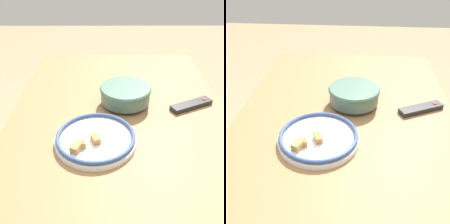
% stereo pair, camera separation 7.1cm
% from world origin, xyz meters
% --- Properties ---
extents(ground_plane, '(8.00, 8.00, 0.00)m').
position_xyz_m(ground_plane, '(0.00, 0.00, 0.00)').
color(ground_plane, '#9E8460').
extents(dining_table, '(1.17, 0.86, 0.77)m').
position_xyz_m(dining_table, '(0.00, 0.00, 0.67)').
color(dining_table, olive).
rests_on(dining_table, ground_plane).
extents(noodle_bowl, '(0.21, 0.21, 0.08)m').
position_xyz_m(noodle_bowl, '(-0.04, 0.03, 0.82)').
color(noodle_bowl, '#4C6B5B').
rests_on(noodle_bowl, dining_table).
extents(food_plate, '(0.28, 0.28, 0.04)m').
position_xyz_m(food_plate, '(0.21, -0.09, 0.79)').
color(food_plate, white).
rests_on(food_plate, dining_table).
extents(tv_remote, '(0.12, 0.19, 0.02)m').
position_xyz_m(tv_remote, '(-0.01, 0.30, 0.78)').
color(tv_remote, black).
rests_on(tv_remote, dining_table).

